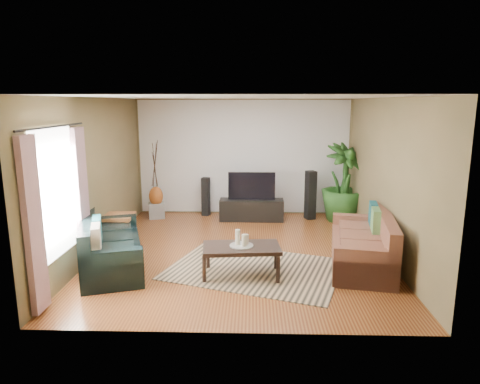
{
  "coord_description": "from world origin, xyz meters",
  "views": [
    {
      "loc": [
        0.23,
        -7.25,
        2.62
      ],
      "look_at": [
        0.0,
        0.2,
        1.05
      ],
      "focal_mm": 32.0,
      "sensor_mm": 36.0,
      "label": 1
    }
  ],
  "objects_px": {
    "speaker_left": "(206,197)",
    "coffee_table": "(242,261)",
    "sofa_right": "(362,240)",
    "side_table": "(119,231)",
    "speaker_right": "(310,195)",
    "pedestal": "(157,210)",
    "television": "(252,186)",
    "vase": "(156,196)",
    "tv_stand": "(251,210)",
    "potted_plant": "(344,183)",
    "sofa_left": "(112,242)"
  },
  "relations": [
    {
      "from": "sofa_left",
      "to": "speaker_right",
      "type": "xyz_separation_m",
      "value": [
        3.57,
        3.04,
        0.13
      ]
    },
    {
      "from": "side_table",
      "to": "speaker_right",
      "type": "bearing_deg",
      "value": 27.97
    },
    {
      "from": "speaker_left",
      "to": "coffee_table",
      "type": "bearing_deg",
      "value": -61.38
    },
    {
      "from": "coffee_table",
      "to": "speaker_left",
      "type": "relative_size",
      "value": 1.29
    },
    {
      "from": "sofa_right",
      "to": "coffee_table",
      "type": "distance_m",
      "value": 2.02
    },
    {
      "from": "speaker_left",
      "to": "potted_plant",
      "type": "distance_m",
      "value": 3.17
    },
    {
      "from": "sofa_right",
      "to": "speaker_right",
      "type": "bearing_deg",
      "value": -160.57
    },
    {
      "from": "sofa_right",
      "to": "speaker_left",
      "type": "bearing_deg",
      "value": -126.73
    },
    {
      "from": "speaker_left",
      "to": "vase",
      "type": "relative_size",
      "value": 2.02
    },
    {
      "from": "sofa_left",
      "to": "potted_plant",
      "type": "distance_m",
      "value": 5.2
    },
    {
      "from": "sofa_right",
      "to": "potted_plant",
      "type": "bearing_deg",
      "value": -175.13
    },
    {
      "from": "sofa_right",
      "to": "television",
      "type": "xyz_separation_m",
      "value": [
        -1.81,
        2.69,
        0.36
      ]
    },
    {
      "from": "sofa_right",
      "to": "vase",
      "type": "bearing_deg",
      "value": -115.09
    },
    {
      "from": "sofa_right",
      "to": "vase",
      "type": "relative_size",
      "value": 4.57
    },
    {
      "from": "sofa_left",
      "to": "pedestal",
      "type": "xyz_separation_m",
      "value": [
        0.04,
        3.02,
        -0.25
      ]
    },
    {
      "from": "sofa_left",
      "to": "pedestal",
      "type": "relative_size",
      "value": 5.84
    },
    {
      "from": "television",
      "to": "side_table",
      "type": "height_order",
      "value": "television"
    },
    {
      "from": "television",
      "to": "potted_plant",
      "type": "relative_size",
      "value": 0.6
    },
    {
      "from": "coffee_table",
      "to": "sofa_right",
      "type": "bearing_deg",
      "value": 9.17
    },
    {
      "from": "vase",
      "to": "side_table",
      "type": "relative_size",
      "value": 0.75
    },
    {
      "from": "pedestal",
      "to": "vase",
      "type": "relative_size",
      "value": 0.78
    },
    {
      "from": "television",
      "to": "vase",
      "type": "xyz_separation_m",
      "value": [
        -2.19,
        0.12,
        -0.28
      ]
    },
    {
      "from": "coffee_table",
      "to": "pedestal",
      "type": "distance_m",
      "value": 3.9
    },
    {
      "from": "tv_stand",
      "to": "speaker_left",
      "type": "xyz_separation_m",
      "value": [
        -1.08,
        0.39,
        0.21
      ]
    },
    {
      "from": "sofa_right",
      "to": "coffee_table",
      "type": "bearing_deg",
      "value": -65.38
    },
    {
      "from": "tv_stand",
      "to": "television",
      "type": "height_order",
      "value": "television"
    },
    {
      "from": "speaker_right",
      "to": "pedestal",
      "type": "height_order",
      "value": "speaker_right"
    },
    {
      "from": "coffee_table",
      "to": "side_table",
      "type": "height_order",
      "value": "side_table"
    },
    {
      "from": "coffee_table",
      "to": "side_table",
      "type": "xyz_separation_m",
      "value": [
        -2.31,
        1.32,
        0.06
      ]
    },
    {
      "from": "speaker_left",
      "to": "speaker_right",
      "type": "distance_m",
      "value": 2.43
    },
    {
      "from": "sofa_right",
      "to": "speaker_left",
      "type": "height_order",
      "value": "speaker_left"
    },
    {
      "from": "television",
      "to": "vase",
      "type": "bearing_deg",
      "value": 176.79
    },
    {
      "from": "sofa_left",
      "to": "speaker_left",
      "type": "bearing_deg",
      "value": -37.63
    },
    {
      "from": "speaker_left",
      "to": "side_table",
      "type": "distance_m",
      "value": 2.64
    },
    {
      "from": "vase",
      "to": "speaker_left",
      "type": "bearing_deg",
      "value": 12.71
    },
    {
      "from": "speaker_right",
      "to": "coffee_table",
      "type": "bearing_deg",
      "value": -133.49
    },
    {
      "from": "sofa_right",
      "to": "speaker_right",
      "type": "height_order",
      "value": "speaker_right"
    },
    {
      "from": "potted_plant",
      "to": "television",
      "type": "bearing_deg",
      "value": -179.49
    },
    {
      "from": "potted_plant",
      "to": "speaker_left",
      "type": "bearing_deg",
      "value": 173.49
    },
    {
      "from": "sofa_right",
      "to": "side_table",
      "type": "relative_size",
      "value": 3.45
    },
    {
      "from": "sofa_right",
      "to": "potted_plant",
      "type": "xyz_separation_m",
      "value": [
        0.24,
        2.7,
        0.44
      ]
    },
    {
      "from": "coffee_table",
      "to": "pedestal",
      "type": "relative_size",
      "value": 3.35
    },
    {
      "from": "speaker_left",
      "to": "speaker_right",
      "type": "height_order",
      "value": "speaker_right"
    },
    {
      "from": "sofa_right",
      "to": "vase",
      "type": "xyz_separation_m",
      "value": [
        -4.0,
        2.81,
        0.08
      ]
    },
    {
      "from": "sofa_right",
      "to": "side_table",
      "type": "xyz_separation_m",
      "value": [
        -4.26,
        0.82,
        -0.13
      ]
    },
    {
      "from": "tv_stand",
      "to": "potted_plant",
      "type": "distance_m",
      "value": 2.14
    },
    {
      "from": "sofa_right",
      "to": "speaker_left",
      "type": "distance_m",
      "value": 4.2
    },
    {
      "from": "speaker_right",
      "to": "tv_stand",
      "type": "bearing_deg",
      "value": 167.26
    },
    {
      "from": "sofa_right",
      "to": "pedestal",
      "type": "bearing_deg",
      "value": -115.09
    },
    {
      "from": "coffee_table",
      "to": "pedestal",
      "type": "xyz_separation_m",
      "value": [
        -2.05,
        3.32,
        -0.06
      ]
    }
  ]
}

